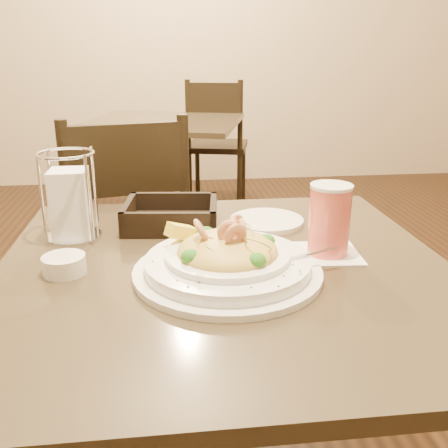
{
  "coord_description": "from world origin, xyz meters",
  "views": [
    {
      "loc": [
        -0.11,
        -0.9,
        1.12
      ],
      "look_at": [
        0.0,
        0.02,
        0.79
      ],
      "focal_mm": 40.0,
      "sensor_mm": 36.0,
      "label": 1
    }
  ],
  "objects": [
    {
      "name": "bread_basket",
      "position": [
        -0.1,
        0.25,
        0.74
      ],
      "size": [
        0.24,
        0.2,
        0.06
      ],
      "rotation": [
        0.0,
        0.0,
        -0.11
      ],
      "color": "black",
      "rests_on": "main_table"
    },
    {
      "name": "napkin_caddy",
      "position": [
        -0.32,
        0.2,
        0.8
      ],
      "size": [
        0.12,
        0.12,
        0.2
      ],
      "rotation": [
        0.0,
        0.0,
        0.3
      ],
      "color": "silver",
      "rests_on": "main_table"
    },
    {
      "name": "pasta_bowl",
      "position": [
        -0.0,
        -0.05,
        0.75
      ],
      "size": [
        0.4,
        0.36,
        0.11
      ],
      "rotation": [
        0.0,
        0.0,
        0.15
      ],
      "color": "white",
      "rests_on": "main_table"
    },
    {
      "name": "dining_chair_far",
      "position": [
        0.26,
        2.67,
        0.5
      ],
      "size": [
        0.5,
        0.5,
        0.93
      ],
      "rotation": [
        0.0,
        0.0,
        2.92
      ],
      "color": "black",
      "rests_on": "ground"
    },
    {
      "name": "drink_glass",
      "position": [
        0.22,
        0.03,
        0.79
      ],
      "size": [
        0.14,
        0.14,
        0.15
      ],
      "rotation": [
        0.0,
        0.0,
        -0.07
      ],
      "color": "white",
      "rests_on": "main_table"
    },
    {
      "name": "background_table",
      "position": [
        -0.12,
        2.19,
        0.49
      ],
      "size": [
        1.1,
        1.1,
        0.71
      ],
      "rotation": [
        0.0,
        0.0,
        -0.26
      ],
      "color": "black",
      "rests_on": "ground"
    },
    {
      "name": "dining_chair_near",
      "position": [
        -0.26,
        0.75,
        0.5
      ],
      "size": [
        0.5,
        0.5,
        0.93
      ],
      "rotation": [
        0.0,
        0.0,
        3.36
      ],
      "color": "black",
      "rests_on": "ground"
    },
    {
      "name": "side_plate",
      "position": [
        0.13,
        0.24,
        0.72
      ],
      "size": [
        0.22,
        0.22,
        0.01
      ],
      "primitive_type": "cylinder",
      "rotation": [
        0.0,
        0.0,
        0.28
      ],
      "color": "white",
      "rests_on": "main_table"
    },
    {
      "name": "butter_ramekin",
      "position": [
        -0.31,
        -0.0,
        0.73
      ],
      "size": [
        0.08,
        0.08,
        0.04
      ],
      "primitive_type": "cylinder",
      "rotation": [
        0.0,
        0.0,
        0.04
      ],
      "color": "white",
      "rests_on": "main_table"
    },
    {
      "name": "main_table",
      "position": [
        0.0,
        0.0,
        0.49
      ],
      "size": [
        0.9,
        0.9,
        0.71
      ],
      "color": "black",
      "rests_on": "ground"
    }
  ]
}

